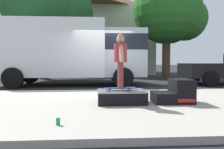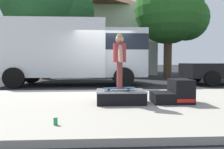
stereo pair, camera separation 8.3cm
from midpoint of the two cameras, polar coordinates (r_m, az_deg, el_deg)
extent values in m
plane|color=black|center=(8.38, -1.62, -4.42)|extent=(140.00, 140.00, 0.00)
cube|color=#A8A093|center=(5.41, -0.82, -8.12)|extent=(50.00, 5.00, 0.12)
cube|color=black|center=(5.33, 2.77, -5.90)|extent=(1.16, 0.76, 0.32)
cube|color=gray|center=(5.31, 2.77, -4.36)|extent=(1.18, 0.78, 0.03)
cube|color=black|center=(5.53, 13.48, -5.94)|extent=(0.48, 0.69, 0.26)
cube|color=black|center=(5.66, 18.15, -4.15)|extent=(0.48, 0.69, 0.59)
cube|color=red|center=(5.37, 19.46, -6.61)|extent=(0.42, 0.01, 0.08)
cube|color=navy|center=(5.26, 2.45, -3.60)|extent=(0.80, 0.35, 0.02)
cylinder|color=silver|center=(5.43, 4.69, -3.75)|extent=(0.06, 0.04, 0.05)
cylinder|color=silver|center=(5.26, 5.35, -3.99)|extent=(0.06, 0.04, 0.05)
cylinder|color=silver|center=(5.29, -0.43, -3.94)|extent=(0.06, 0.04, 0.05)
cylinder|color=silver|center=(5.11, 0.07, -4.19)|extent=(0.06, 0.04, 0.05)
cylinder|color=brown|center=(5.31, 2.38, -0.08)|extent=(0.13, 0.13, 0.62)
cylinder|color=brown|center=(5.15, 2.55, -0.18)|extent=(0.13, 0.13, 0.62)
cylinder|color=#A53338|center=(5.23, 2.48, 5.75)|extent=(0.32, 0.32, 0.45)
cylinder|color=tan|center=(5.42, 2.27, 5.53)|extent=(0.10, 0.28, 0.43)
cylinder|color=tan|center=(5.03, 2.69, 5.70)|extent=(0.10, 0.28, 0.43)
sphere|color=tan|center=(5.25, 2.49, 9.28)|extent=(0.20, 0.20, 0.20)
sphere|color=tan|center=(5.26, 2.49, 9.88)|extent=(0.16, 0.16, 0.16)
cylinder|color=#198C3F|center=(3.66, -14.10, -11.92)|extent=(0.07, 0.07, 0.12)
cylinder|color=silver|center=(3.64, -14.11, -10.96)|extent=(0.06, 0.06, 0.00)
cube|color=white|center=(10.75, -15.19, 6.53)|extent=(5.00, 2.35, 2.60)
cube|color=silver|center=(10.58, 3.52, 5.61)|extent=(1.90, 2.16, 2.20)
cube|color=black|center=(10.61, 3.53, 8.23)|extent=(1.92, 2.19, 0.70)
cylinder|color=black|center=(11.74, 2.10, 0.03)|extent=(0.90, 0.28, 0.90)
cylinder|color=black|center=(9.41, 3.38, -0.81)|extent=(0.90, 0.28, 0.90)
cylinder|color=black|center=(12.25, -20.33, -0.04)|extent=(0.90, 0.28, 0.90)
cylinder|color=black|center=(10.03, -24.31, -0.85)|extent=(0.90, 0.28, 0.90)
cube|color=black|center=(11.90, 24.81, 1.01)|extent=(2.60, 1.85, 0.70)
cylinder|color=black|center=(12.57, 21.24, -0.39)|extent=(0.72, 0.24, 0.72)
cylinder|color=black|center=(10.92, 25.23, -1.02)|extent=(0.72, 0.24, 0.72)
cylinder|color=brown|center=(15.55, 14.68, 4.97)|extent=(0.56, 0.56, 3.19)
sphere|color=#286623|center=(15.95, 14.86, 16.24)|extent=(4.69, 4.69, 4.69)
sphere|color=#286623|center=(16.26, 19.28, 13.80)|extent=(3.05, 3.05, 3.05)
cylinder|color=brown|center=(14.81, -17.10, 5.27)|extent=(0.56, 0.56, 3.32)
sphere|color=#235628|center=(15.31, -17.33, 18.13)|extent=(5.39, 5.39, 5.39)
sphere|color=#235628|center=(14.88, -11.53, 15.99)|extent=(3.50, 3.50, 3.50)
cube|color=beige|center=(22.23, -2.14, 8.20)|extent=(9.00, 7.50, 6.00)
cube|color=#B2ADA3|center=(18.16, -1.93, 4.22)|extent=(9.00, 0.50, 2.80)
pyramid|color=brown|center=(22.97, -2.17, 18.70)|extent=(9.54, 7.95, 2.40)
camera|label=1|loc=(0.04, -89.66, 0.02)|focal=34.50mm
camera|label=2|loc=(0.04, 90.34, -0.02)|focal=34.50mm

